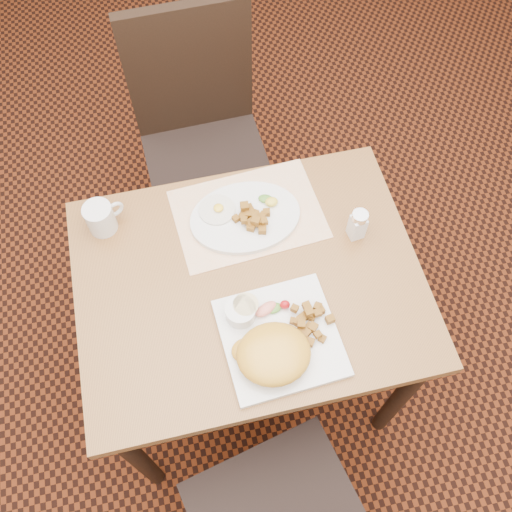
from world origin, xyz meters
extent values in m
plane|color=black|center=(0.00, 0.00, 0.00)|extent=(8.00, 8.00, 0.00)
cube|color=brown|center=(0.00, 0.00, 0.73)|extent=(0.90, 0.70, 0.03)
cylinder|color=black|center=(-0.40, -0.30, 0.36)|extent=(0.05, 0.05, 0.71)
cylinder|color=black|center=(0.40, -0.30, 0.36)|extent=(0.05, 0.05, 0.71)
cylinder|color=black|center=(-0.40, 0.30, 0.36)|extent=(0.05, 0.05, 0.71)
cylinder|color=black|center=(0.40, 0.30, 0.36)|extent=(0.05, 0.05, 0.71)
cylinder|color=black|center=(-0.26, -0.43, 0.21)|extent=(0.04, 0.04, 0.42)
cylinder|color=black|center=(0.09, -0.36, 0.21)|extent=(0.04, 0.04, 0.42)
cube|color=black|center=(-0.01, 0.62, 0.45)|extent=(0.43, 0.43, 0.05)
cylinder|color=black|center=(0.16, 0.80, 0.21)|extent=(0.04, 0.04, 0.42)
cylinder|color=black|center=(0.17, 0.44, 0.21)|extent=(0.04, 0.04, 0.42)
cylinder|color=black|center=(-0.20, 0.79, 0.21)|extent=(0.04, 0.04, 0.42)
cylinder|color=black|center=(-0.19, 0.43, 0.21)|extent=(0.04, 0.04, 0.42)
cube|color=black|center=(-0.02, 0.82, 0.72)|extent=(0.42, 0.05, 0.50)
cube|color=white|center=(0.04, 0.20, 0.75)|extent=(0.42, 0.31, 0.00)
cube|color=silver|center=(0.04, -0.18, 0.76)|extent=(0.30, 0.30, 0.02)
ellipsoid|color=gold|center=(0.01, -0.23, 0.80)|extent=(0.18, 0.16, 0.07)
ellipsoid|color=gold|center=(0.03, -0.25, 0.78)|extent=(0.07, 0.06, 0.02)
ellipsoid|color=gold|center=(-0.05, -0.20, 0.78)|extent=(0.07, 0.06, 0.02)
cylinder|color=silver|center=(-0.04, -0.10, 0.79)|extent=(0.08, 0.08, 0.04)
cylinder|color=beige|center=(-0.03, -0.09, 0.80)|extent=(0.06, 0.06, 0.01)
ellipsoid|color=#387223|center=(0.04, -0.10, 0.77)|extent=(0.04, 0.04, 0.01)
ellipsoid|color=red|center=(0.07, -0.10, 0.78)|extent=(0.03, 0.03, 0.03)
ellipsoid|color=#F28C72|center=(0.02, -0.10, 0.78)|extent=(0.07, 0.05, 0.02)
cylinder|color=white|center=(-0.04, 0.22, 0.77)|extent=(0.10, 0.10, 0.01)
ellipsoid|color=yellow|center=(-0.04, 0.22, 0.78)|extent=(0.03, 0.03, 0.01)
ellipsoid|color=#387223|center=(0.10, 0.22, 0.78)|extent=(0.05, 0.04, 0.01)
ellipsoid|color=yellow|center=(0.11, 0.20, 0.78)|extent=(0.04, 0.03, 0.02)
cube|color=white|center=(0.31, 0.07, 0.79)|extent=(0.04, 0.04, 0.08)
cylinder|color=silver|center=(0.31, 0.07, 0.84)|extent=(0.05, 0.05, 0.02)
cylinder|color=silver|center=(-0.35, 0.25, 0.79)|extent=(0.08, 0.08, 0.09)
torus|color=silver|center=(-0.31, 0.26, 0.80)|extent=(0.05, 0.03, 0.05)
cube|color=#915D17|center=(0.11, -0.17, 0.77)|extent=(0.02, 0.02, 0.01)
cube|color=#915D17|center=(0.10, -0.21, 0.77)|extent=(0.02, 0.02, 0.02)
cube|color=#915D17|center=(0.17, -0.16, 0.78)|extent=(0.02, 0.02, 0.02)
cube|color=#915D17|center=(0.13, -0.15, 0.77)|extent=(0.02, 0.02, 0.02)
cube|color=#915D17|center=(0.12, -0.20, 0.79)|extent=(0.02, 0.02, 0.01)
cube|color=#915D17|center=(0.14, -0.13, 0.79)|extent=(0.02, 0.02, 0.01)
cube|color=#915D17|center=(0.08, -0.19, 0.79)|extent=(0.02, 0.02, 0.02)
cube|color=#915D17|center=(0.15, -0.12, 0.77)|extent=(0.03, 0.03, 0.01)
cube|color=#915D17|center=(0.10, -0.14, 0.77)|extent=(0.03, 0.03, 0.02)
cube|color=#915D17|center=(0.14, -0.21, 0.77)|extent=(0.02, 0.02, 0.01)
cube|color=#915D17|center=(0.10, -0.18, 0.77)|extent=(0.03, 0.03, 0.02)
cube|color=#915D17|center=(0.12, -0.12, 0.79)|extent=(0.02, 0.02, 0.02)
cube|color=#915D17|center=(0.12, -0.14, 0.79)|extent=(0.02, 0.02, 0.02)
cube|color=#915D17|center=(0.09, -0.20, 0.77)|extent=(0.02, 0.02, 0.02)
cube|color=#915D17|center=(0.12, -0.14, 0.79)|extent=(0.02, 0.02, 0.02)
cube|color=#915D17|center=(0.09, -0.12, 0.79)|extent=(0.02, 0.02, 0.02)
cube|color=#915D17|center=(0.15, -0.14, 0.78)|extent=(0.02, 0.03, 0.02)
cube|color=#915D17|center=(0.08, -0.15, 0.77)|extent=(0.02, 0.02, 0.01)
cube|color=#915D17|center=(0.13, -0.15, 0.77)|extent=(0.02, 0.02, 0.01)
cube|color=#915D17|center=(0.09, -0.18, 0.77)|extent=(0.03, 0.03, 0.02)
cube|color=#915D17|center=(0.09, -0.15, 0.78)|extent=(0.03, 0.03, 0.02)
cube|color=#915D17|center=(0.12, -0.15, 0.79)|extent=(0.02, 0.02, 0.01)
cube|color=#915D17|center=(0.12, -0.18, 0.78)|extent=(0.03, 0.03, 0.02)
cube|color=#915D17|center=(0.09, -0.20, 0.77)|extent=(0.03, 0.03, 0.02)
cube|color=#915D17|center=(0.09, -0.17, 0.79)|extent=(0.02, 0.02, 0.02)
cube|color=#915D17|center=(0.14, -0.15, 0.79)|extent=(0.02, 0.02, 0.02)
cube|color=#915D17|center=(0.11, -0.18, 0.77)|extent=(0.02, 0.02, 0.01)
cube|color=#915D17|center=(0.04, 0.15, 0.78)|extent=(0.03, 0.03, 0.02)
cube|color=#915D17|center=(0.00, 0.17, 0.78)|extent=(0.02, 0.02, 0.02)
cube|color=#915D17|center=(0.06, 0.15, 0.78)|extent=(0.03, 0.03, 0.02)
cube|color=#915D17|center=(0.09, 0.17, 0.78)|extent=(0.02, 0.02, 0.02)
cube|color=#915D17|center=(0.07, 0.14, 0.79)|extent=(0.02, 0.02, 0.02)
cube|color=#915D17|center=(0.03, 0.19, 0.80)|extent=(0.02, 0.02, 0.02)
cube|color=#915D17|center=(0.07, 0.17, 0.78)|extent=(0.03, 0.03, 0.02)
cube|color=#915D17|center=(0.05, 0.20, 0.78)|extent=(0.02, 0.02, 0.02)
cube|color=#915D17|center=(0.05, 0.14, 0.80)|extent=(0.03, 0.03, 0.02)
cube|color=#915D17|center=(0.03, 0.14, 0.78)|extent=(0.02, 0.02, 0.02)
cube|color=#915D17|center=(0.02, 0.15, 0.79)|extent=(0.02, 0.02, 0.02)
cube|color=#915D17|center=(0.05, 0.18, 0.78)|extent=(0.03, 0.03, 0.02)
cube|color=#915D17|center=(0.04, 0.18, 0.78)|extent=(0.03, 0.03, 0.02)
cube|color=#915D17|center=(0.02, 0.18, 0.78)|extent=(0.02, 0.02, 0.02)
cube|color=#915D17|center=(0.04, 0.14, 0.78)|extent=(0.03, 0.03, 0.02)
cube|color=#915D17|center=(0.06, 0.17, 0.78)|extent=(0.02, 0.02, 0.02)
cube|color=#915D17|center=(0.06, 0.12, 0.78)|extent=(0.03, 0.03, 0.02)
cube|color=#915D17|center=(0.06, 0.14, 0.79)|extent=(0.02, 0.02, 0.02)
cube|color=#915D17|center=(0.05, 0.16, 0.79)|extent=(0.02, 0.02, 0.01)
cube|color=#915D17|center=(0.02, 0.17, 0.78)|extent=(0.03, 0.02, 0.02)
camera|label=1|loc=(-0.13, -0.65, 2.08)|focal=40.00mm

